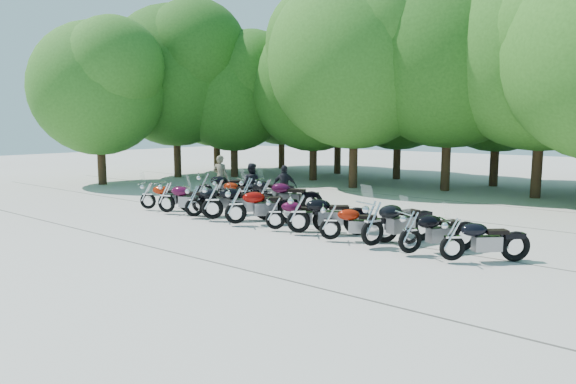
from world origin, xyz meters
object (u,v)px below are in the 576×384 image
Objects in this scene: motorcycle_10 at (453,238)px; motorcycle_14 at (266,193)px; motorcycle_5 at (275,212)px; motorcycle_7 at (330,221)px; rider_0 at (220,177)px; motorcycle_0 at (148,195)px; motorcycle_2 at (194,200)px; motorcycle_1 at (166,196)px; motorcycle_3 at (212,200)px; motorcycle_8 at (373,222)px; motorcycle_12 at (219,190)px; rider_1 at (251,184)px; motorcycle_13 at (247,191)px; rider_2 at (285,187)px; motorcycle_11 at (205,186)px; motorcycle_6 at (298,212)px; motorcycle_9 at (410,231)px; motorcycle_4 at (236,205)px.

motorcycle_14 is at bearing 28.35° from motorcycle_10.
motorcycle_7 reaches higher than motorcycle_5.
motorcycle_0 is at bearing 73.84° from rider_0.
motorcycle_1 is at bearing 30.11° from motorcycle_2.
motorcycle_5 is at bearing -119.91° from motorcycle_0.
motorcycle_3 is 8.25m from motorcycle_10.
motorcycle_8 reaches higher than motorcycle_14.
motorcycle_3 is 1.21× the size of motorcycle_5.
rider_0 is at bearing -28.74° from motorcycle_0.
motorcycle_14 is 1.31× the size of rider_0.
motorcycle_1 is 1.13× the size of motorcycle_7.
rider_1 is (1.00, 0.82, 0.26)m from motorcycle_12.
motorcycle_3 is 2.68m from motorcycle_13.
motorcycle_3 is 1.51× the size of rider_2.
motorcycle_11 is (0.09, 2.78, 0.09)m from motorcycle_0.
motorcycle_3 is 1.21× the size of motorcycle_12.
motorcycle_6 reaches higher than motorcycle_10.
motorcycle_9 is 1.04× the size of motorcycle_10.
rider_1 reaches higher than motorcycle_9.
motorcycle_14 is (-1.01, 2.60, 0.01)m from motorcycle_4.
motorcycle_0 is 0.85× the size of motorcycle_8.
motorcycle_2 is 2.59m from motorcycle_13.
rider_2 reaches higher than motorcycle_14.
motorcycle_0 is at bearing 38.24° from motorcycle_4.
rider_0 reaches higher than motorcycle_13.
motorcycle_6 is 8.16m from rider_0.
motorcycle_14 is at bearing -86.18° from motorcycle_0.
motorcycle_2 is at bearing 137.64° from motorcycle_14.
rider_1 is at bearing -31.96° from motorcycle_13.
motorcycle_4 is 1.02× the size of motorcycle_6.
motorcycle_5 is 1.10× the size of rider_0.
motorcycle_13 is 1.45× the size of rider_2.
motorcycle_7 is 1.25× the size of rider_2.
motorcycle_2 is 5.66m from motorcycle_7.
motorcycle_0 reaches higher than motorcycle_7.
motorcycle_0 is at bearing 38.39° from rider_1.
motorcycle_9 is 10.94m from motorcycle_11.
motorcycle_9 is at bearing 127.86° from rider_2.
motorcycle_9 is 9.22m from rider_1.
motorcycle_13 is (1.47, 2.68, 0.01)m from motorcycle_1.
motorcycle_0 is 0.88× the size of motorcycle_11.
motorcycle_8 is 7.33m from motorcycle_13.
motorcycle_0 is 1.28× the size of rider_2.
motorcycle_2 is at bearing 46.78° from motorcycle_3.
rider_1 is at bearing 149.12° from rider_0.
motorcycle_10 is 1.04× the size of motorcycle_12.
motorcycle_3 is 4.36m from motorcycle_11.
motorcycle_7 reaches higher than motorcycle_12.
motorcycle_4 reaches higher than motorcycle_11.
motorcycle_13 is (-4.37, 2.44, 0.00)m from motorcycle_6.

